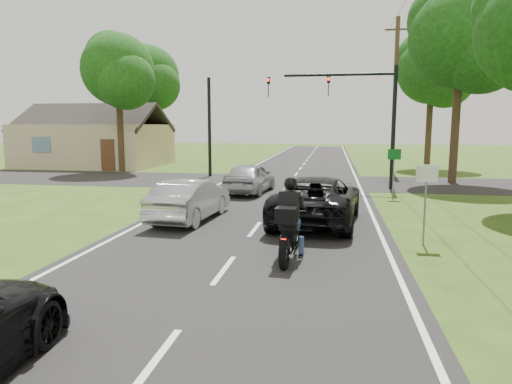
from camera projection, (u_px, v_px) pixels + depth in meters
ground at (224, 270)px, 9.93m from camera, size 140.00×140.00×0.00m
road at (278, 198)px, 19.69m from camera, size 8.00×100.00×0.01m
cross_road at (291, 182)px, 25.54m from camera, size 60.00×7.00×0.01m
motorcycle_rider at (290, 227)px, 10.61m from camera, size 0.65×2.30×1.98m
dark_suv at (317, 199)px, 14.72m from camera, size 3.01×5.65×1.51m
silver_sedan at (190, 199)px, 15.09m from camera, size 1.79×4.28×1.38m
silver_suv at (250, 178)px, 21.21m from camera, size 2.09×4.31×1.42m
traffic_signal at (355, 105)px, 22.44m from camera, size 6.38×0.44×6.00m
signal_pole_far at (209, 128)px, 27.91m from camera, size 0.20×0.20×6.00m
utility_pole_far at (395, 95)px, 29.65m from camera, size 1.60×0.28×10.00m
sign_white at (426, 185)px, 11.84m from camera, size 0.55×0.07×2.12m
sign_green at (394, 161)px, 19.61m from camera, size 0.55×0.07×2.12m
tree_row_d at (468, 42)px, 23.72m from camera, size 5.76×5.58×10.45m
tree_row_e at (436, 73)px, 32.55m from camera, size 5.28×5.12×9.61m
tree_left_near at (120, 74)px, 30.21m from camera, size 5.12×4.96×9.22m
tree_left_far at (151, 80)px, 40.17m from camera, size 5.76×5.58×10.14m
house at (96, 143)px, 35.71m from camera, size 10.20×8.00×4.84m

